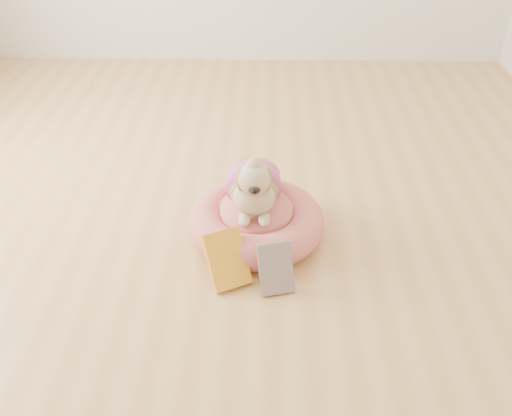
{
  "coord_description": "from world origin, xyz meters",
  "views": [
    {
      "loc": [
        0.25,
        -1.98,
        1.55
      ],
      "look_at": [
        0.21,
        -0.01,
        0.18
      ],
      "focal_mm": 40.0,
      "sensor_mm": 36.0,
      "label": 1
    }
  ],
  "objects_px": {
    "book_yellow": "(227,259)",
    "book_white": "(276,268)",
    "dog": "(254,175)",
    "pet_bed": "(256,222)"
  },
  "relations": [
    {
      "from": "book_yellow",
      "to": "book_white",
      "type": "xyz_separation_m",
      "value": [
        0.19,
        -0.04,
        -0.01
      ]
    },
    {
      "from": "book_yellow",
      "to": "book_white",
      "type": "bearing_deg",
      "value": -39.0
    },
    {
      "from": "pet_bed",
      "to": "dog",
      "type": "height_order",
      "value": "dog"
    },
    {
      "from": "book_white",
      "to": "pet_bed",
      "type": "bearing_deg",
      "value": 89.44
    },
    {
      "from": "pet_bed",
      "to": "book_yellow",
      "type": "xyz_separation_m",
      "value": [
        -0.11,
        -0.29,
        0.03
      ]
    },
    {
      "from": "dog",
      "to": "book_white",
      "type": "bearing_deg",
      "value": -77.25
    },
    {
      "from": "pet_bed",
      "to": "book_white",
      "type": "height_order",
      "value": "book_white"
    },
    {
      "from": "pet_bed",
      "to": "dog",
      "type": "relative_size",
      "value": 1.45
    },
    {
      "from": "book_yellow",
      "to": "pet_bed",
      "type": "bearing_deg",
      "value": 43.13
    },
    {
      "from": "dog",
      "to": "book_white",
      "type": "distance_m",
      "value": 0.42
    }
  ]
}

